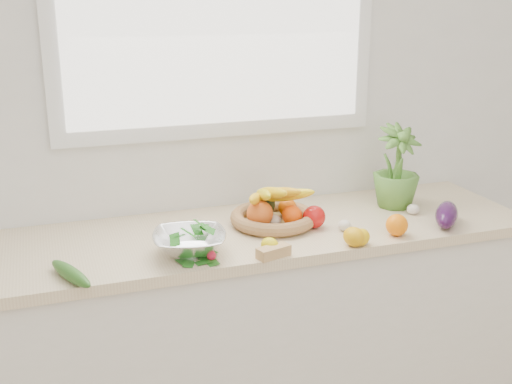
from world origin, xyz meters
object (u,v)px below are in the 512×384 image
object	(u,v)px
apple	(314,217)
fruit_basket	(273,212)
potted_herb	(397,167)
eggplant	(447,215)
colander_with_spinach	(189,238)
cucumber	(71,273)

from	to	relation	value
apple	fruit_basket	world-z (taller)	fruit_basket
potted_herb	eggplant	bearing A→B (deg)	-75.67
fruit_basket	colander_with_spinach	bearing A→B (deg)	-152.79
potted_herb	fruit_basket	xyz separation A→B (m)	(-0.56, -0.04, -0.12)
cucumber	colander_with_spinach	world-z (taller)	colander_with_spinach
fruit_basket	eggplant	bearing A→B (deg)	-19.61
fruit_basket	colander_with_spinach	size ratio (longest dim) A/B	1.32
apple	colander_with_spinach	xyz separation A→B (m)	(-0.51, -0.11, 0.02)
fruit_basket	potted_herb	bearing A→B (deg)	4.50
potted_herb	apple	bearing A→B (deg)	-163.48
cucumber	potted_herb	size ratio (longest dim) A/B	0.72
eggplant	fruit_basket	distance (m)	0.66
cucumber	colander_with_spinach	bearing A→B (deg)	10.24
eggplant	colander_with_spinach	distance (m)	0.99
potted_herb	fruit_basket	bearing A→B (deg)	-175.50
apple	potted_herb	distance (m)	0.46
eggplant	fruit_basket	size ratio (longest dim) A/B	0.57
eggplant	colander_with_spinach	xyz separation A→B (m)	(-0.99, 0.03, 0.02)
eggplant	cucumber	size ratio (longest dim) A/B	0.89
potted_herb	cucumber	bearing A→B (deg)	-167.00
apple	potted_herb	xyz separation A→B (m)	(0.42, 0.12, 0.13)
eggplant	fruit_basket	world-z (taller)	fruit_basket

